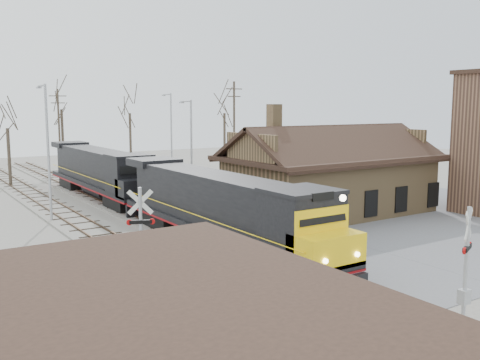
{
  "coord_description": "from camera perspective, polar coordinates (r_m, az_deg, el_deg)",
  "views": [
    {
      "loc": [
        -14.63,
        -16.6,
        7.78
      ],
      "look_at": [
        2.18,
        9.0,
        3.52
      ],
      "focal_mm": 40.0,
      "sensor_mm": 36.0,
      "label": 1
    }
  ],
  "objects": [
    {
      "name": "road",
      "position": [
        23.45,
        7.79,
        -11.49
      ],
      "size": [
        60.0,
        9.0,
        0.03
      ],
      "primitive_type": "cube",
      "color": "#5D5D62",
      "rests_on": "ground"
    },
    {
      "name": "depot",
      "position": [
        39.44,
        9.56,
        -0.02
      ],
      "size": [
        15.2,
        9.31,
        7.9
      ],
      "color": "olive",
      "rests_on": "ground"
    },
    {
      "name": "crossbuck_far",
      "position": [
        23.74,
        -10.5,
        -6.29
      ],
      "size": [
        1.17,
        0.53,
        4.31
      ],
      "rotation": [
        0.0,
        0.0,
        2.76
      ],
      "color": "#A5A8AD",
      "rests_on": "ground"
    },
    {
      "name": "locomotive_lead",
      "position": [
        28.59,
        -1.83,
        -3.22
      ],
      "size": [
        2.89,
        19.37,
        4.3
      ],
      "color": "black",
      "rests_on": "ground"
    },
    {
      "name": "locomotive_trailing",
      "position": [
        46.31,
        -14.64,
        0.81
      ],
      "size": [
        2.89,
        19.37,
        4.07
      ],
      "color": "black",
      "rests_on": "ground"
    },
    {
      "name": "streetlight_a",
      "position": [
        37.9,
        -19.86,
        3.47
      ],
      "size": [
        0.25,
        2.04,
        9.22
      ],
      "color": "#A5A8AD",
      "rests_on": "ground"
    },
    {
      "name": "crossbuck_near",
      "position": [
        21.0,
        22.95,
        -8.74
      ],
      "size": [
        1.14,
        0.55,
        4.25
      ],
      "rotation": [
        0.0,
        0.0,
        0.41
      ],
      "color": "#A5A8AD",
      "rests_on": "ground"
    },
    {
      "name": "track_main",
      "position": [
        35.66,
        -8.28,
        -4.66
      ],
      "size": [
        3.4,
        90.0,
        0.24
      ],
      "color": "gray",
      "rests_on": "ground"
    },
    {
      "name": "streetlight_c",
      "position": [
        56.97,
        -7.4,
        5.13
      ],
      "size": [
        0.25,
        2.04,
        9.08
      ],
      "color": "#A5A8AD",
      "rests_on": "ground"
    },
    {
      "name": "track_siding",
      "position": [
        34.07,
        -15.18,
        -5.45
      ],
      "size": [
        3.4,
        90.0,
        0.24
      ],
      "color": "gray",
      "rests_on": "ground"
    },
    {
      "name": "ground",
      "position": [
        23.45,
        7.79,
        -11.53
      ],
      "size": [
        140.0,
        140.0,
        0.0
      ],
      "primitive_type": "plane",
      "color": "gray",
      "rests_on": "ground"
    },
    {
      "name": "utility_pole_b",
      "position": [
        65.86,
        -18.73,
        5.15
      ],
      "size": [
        2.0,
        0.24,
        9.71
      ],
      "color": "#382D23",
      "rests_on": "ground"
    },
    {
      "name": "tree_e",
      "position": [
        67.15,
        -1.68,
        8.11
      ],
      "size": [
        4.59,
        4.59,
        11.25
      ],
      "color": "#382D23",
      "rests_on": "ground"
    },
    {
      "name": "tree_b",
      "position": [
        56.01,
        -23.61,
        6.03
      ],
      "size": [
        3.77,
        3.77,
        9.24
      ],
      "color": "#382D23",
      "rests_on": "ground"
    },
    {
      "name": "tree_c",
      "position": [
        66.41,
        -18.56,
        8.21
      ],
      "size": [
        4.92,
        4.92,
        12.06
      ],
      "color": "#382D23",
      "rests_on": "ground"
    },
    {
      "name": "utility_pole_c",
      "position": [
        57.81,
        -0.63,
        5.57
      ],
      "size": [
        2.0,
        0.24,
        10.37
      ],
      "color": "#382D23",
      "rests_on": "ground"
    },
    {
      "name": "streetlight_b",
      "position": [
        45.56,
        -5.3,
        3.96
      ],
      "size": [
        0.25,
        2.04,
        8.26
      ],
      "color": "#A5A8AD",
      "rests_on": "ground"
    },
    {
      "name": "parking_lot",
      "position": [
        39.36,
        24.0,
        -4.15
      ],
      "size": [
        22.0,
        26.0,
        0.03
      ],
      "primitive_type": "cube",
      "color": "#5D5D62",
      "rests_on": "ground"
    },
    {
      "name": "tree_d",
      "position": [
        66.27,
        -11.71,
        7.97
      ],
      "size": [
        4.6,
        4.6,
        11.28
      ],
      "color": "#382D23",
      "rests_on": "ground"
    }
  ]
}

